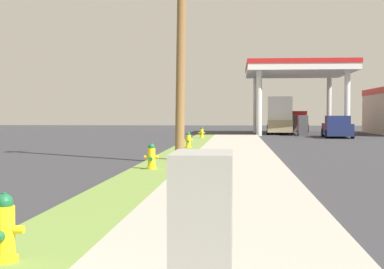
{
  "coord_description": "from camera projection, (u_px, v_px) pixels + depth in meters",
  "views": [
    {
      "loc": [
        3.12,
        -2.99,
        1.71
      ],
      "look_at": [
        1.5,
        17.0,
        0.97
      ],
      "focal_mm": 52.73,
      "sensor_mm": 36.0,
      "label": 1
    }
  ],
  "objects": [
    {
      "name": "truck_red_at_forecourt",
      "position": [
        297.0,
        122.0,
        54.6
      ],
      "size": [
        2.48,
        5.53,
        1.97
      ],
      "color": "red",
      "rests_on": "ground"
    },
    {
      "name": "truck_tan_on_apron",
      "position": [
        279.0,
        116.0,
        47.88
      ],
      "size": [
        2.45,
        6.5,
        3.11
      ],
      "color": "tan",
      "rests_on": "ground"
    },
    {
      "name": "fire_hydrant_second",
      "position": [
        151.0,
        158.0,
        16.21
      ],
      "size": [
        0.42,
        0.38,
        0.74
      ],
      "color": "yellow",
      "rests_on": "grass_verge"
    },
    {
      "name": "utility_pole_midground",
      "position": [
        182.0,
        14.0,
        19.45
      ],
      "size": [
        0.59,
        1.37,
        9.92
      ],
      "color": "olive",
      "rests_on": "grass_verge"
    },
    {
      "name": "fire_hydrant_third",
      "position": [
        188.0,
        141.0,
        26.39
      ],
      "size": [
        0.42,
        0.37,
        0.74
      ],
      "color": "yellow",
      "rests_on": "grass_verge"
    },
    {
      "name": "fire_hydrant_nearest",
      "position": [
        4.0,
        232.0,
        6.04
      ],
      "size": [
        0.42,
        0.38,
        0.74
      ],
      "color": "yellow",
      "rests_on": "grass_verge"
    },
    {
      "name": "gas_station_canopy",
      "position": [
        384.0,
        101.0,
        47.01
      ],
      "size": [
        16.65,
        11.6,
        5.91
      ],
      "color": "silver",
      "rests_on": "ground"
    },
    {
      "name": "utility_cabinet",
      "position": [
        202.0,
        249.0,
        4.05
      ],
      "size": [
        0.49,
        0.76,
        1.32
      ],
      "color": "slate",
      "rests_on": "sidewalk_slab"
    },
    {
      "name": "fire_hydrant_fourth",
      "position": [
        202.0,
        133.0,
        36.97
      ],
      "size": [
        0.42,
        0.38,
        0.74
      ],
      "color": "yellow",
      "rests_on": "grass_verge"
    },
    {
      "name": "car_navy_by_near_pump",
      "position": [
        337.0,
        128.0,
        40.47
      ],
      "size": [
        2.19,
        4.61,
        1.57
      ],
      "color": "navy",
      "rests_on": "ground"
    }
  ]
}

